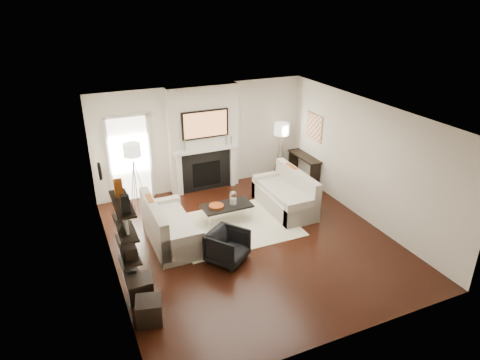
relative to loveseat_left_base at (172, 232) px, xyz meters
name	(u,v)px	position (x,y,z in m)	size (l,w,h in m)	color
room_envelope	(252,182)	(1.52, -0.66, 1.14)	(6.00, 6.00, 6.00)	black
chimney_breast	(204,139)	(1.52, 2.21, 1.14)	(1.80, 0.25, 2.70)	silver
fireplace_surround	(206,171)	(1.52, 2.08, 0.31)	(1.30, 0.02, 1.04)	black
firebox	(207,174)	(1.52, 2.07, 0.24)	(0.75, 0.02, 0.65)	black
mantel_pilaster_l	(180,175)	(0.80, 2.05, 0.34)	(0.12, 0.08, 1.10)	white
mantel_pilaster_r	(233,166)	(2.24, 2.05, 0.34)	(0.12, 0.08, 1.10)	white
mantel_shelf	(206,150)	(1.52, 2.03, 0.91)	(1.70, 0.18, 0.07)	white
tv_body	(205,124)	(1.52, 2.05, 1.57)	(1.20, 0.06, 0.70)	black
tv_screen	(206,125)	(1.52, 2.02, 1.57)	(1.10, 0.01, 0.62)	#BF723F
candlestick_l_tall	(185,146)	(0.97, 2.04, 1.09)	(0.04, 0.04, 0.30)	silver
candlestick_l_short	(180,148)	(0.84, 2.04, 1.06)	(0.04, 0.04, 0.24)	silver
candlestick_r_tall	(226,140)	(2.07, 2.04, 1.09)	(0.04, 0.04, 0.30)	silver
candlestick_r_short	(231,140)	(2.20, 2.04, 1.06)	(0.04, 0.04, 0.24)	silver
hallway_panel	(130,159)	(-0.33, 2.32, 0.84)	(0.90, 0.02, 2.10)	white
door_trim_l	(110,163)	(-0.81, 2.30, 0.84)	(0.06, 0.06, 2.16)	white
door_trim_r	(150,157)	(0.15, 2.30, 0.84)	(0.06, 0.06, 2.16)	white
door_trim_top	(125,116)	(-0.33, 2.30, 1.92)	(1.02, 0.06, 0.06)	white
rug	(235,226)	(1.44, 0.04, -0.20)	(2.60, 2.00, 0.01)	beige
loveseat_left_base	(172,232)	(0.00, 0.00, 0.00)	(0.85, 1.80, 0.42)	beige
loveseat_left_back	(154,222)	(-0.33, 0.00, 0.32)	(0.18, 1.80, 0.80)	beige
loveseat_left_arm_n	(183,249)	(0.00, -0.81, 0.09)	(0.85, 0.18, 0.60)	beige
loveseat_left_arm_s	(162,212)	(0.00, 0.81, 0.09)	(0.85, 0.18, 0.60)	beige
loveseat_left_cushion	(173,221)	(0.05, 0.00, 0.26)	(0.63, 1.44, 0.10)	beige
pillow_left_orange	(150,207)	(-0.33, 0.30, 0.52)	(0.10, 0.42, 0.42)	#9B4913
pillow_left_charcoal	(157,221)	(-0.33, -0.30, 0.51)	(0.10, 0.40, 0.40)	black
loveseat_right_base	(284,201)	(2.83, 0.33, 0.00)	(0.85, 1.80, 0.42)	beige
loveseat_right_back	(297,186)	(3.16, 0.33, 0.32)	(0.18, 1.80, 0.80)	beige
loveseat_right_arm_n	(302,212)	(2.83, -0.48, 0.09)	(0.85, 0.18, 0.60)	beige
loveseat_right_arm_s	(268,184)	(2.83, 1.14, 0.09)	(0.85, 0.18, 0.60)	beige
loveseat_right_cushion	(283,191)	(2.78, 0.33, 0.26)	(0.63, 1.44, 0.10)	beige
pillow_right_orange	(291,174)	(3.16, 0.63, 0.52)	(0.10, 0.42, 0.42)	#9B4913
pillow_right_charcoal	(304,184)	(3.16, 0.03, 0.51)	(0.10, 0.40, 0.40)	black
coffee_table	(227,206)	(1.36, 0.30, 0.19)	(1.10, 0.55, 0.04)	black
coffee_leg_nw	(209,223)	(0.86, 0.08, -0.02)	(0.02, 0.02, 0.38)	silver
coffee_leg_ne	(251,214)	(1.86, 0.08, -0.02)	(0.02, 0.02, 0.38)	silver
coffee_leg_sw	(203,214)	(0.86, 0.52, -0.02)	(0.02, 0.02, 0.38)	silver
coffee_leg_se	(243,206)	(1.86, 0.52, -0.02)	(0.02, 0.02, 0.38)	silver
hurricane_glass	(233,198)	(1.51, 0.30, 0.35)	(0.16, 0.16, 0.28)	white
hurricane_candle	(233,201)	(1.51, 0.30, 0.29)	(0.10, 0.10, 0.14)	white
copper_bowl	(216,206)	(1.11, 0.30, 0.24)	(0.33, 0.33, 0.05)	#B7541E
armchair	(227,245)	(0.80, -1.10, 0.14)	(0.68, 0.63, 0.69)	black
lamp_left_post	(136,184)	(-0.33, 1.86, 0.39)	(0.02, 0.02, 1.20)	silver
lamp_left_shade	(132,150)	(-0.33, 1.86, 1.24)	(0.40, 0.40, 0.30)	white
lamp_left_leg_a	(140,183)	(-0.22, 1.86, 0.39)	(0.02, 0.02, 1.25)	silver
lamp_left_leg_b	(133,183)	(-0.39, 1.96, 0.39)	(0.02, 0.02, 1.25)	silver
lamp_left_leg_c	(134,186)	(-0.39, 1.77, 0.39)	(0.02, 0.02, 1.25)	silver
lamp_right_post	(281,159)	(3.57, 1.87, 0.39)	(0.02, 0.02, 1.20)	silver
lamp_right_shade	(282,129)	(3.57, 1.87, 1.24)	(0.40, 0.40, 0.30)	white
lamp_right_leg_a	(284,159)	(3.68, 1.87, 0.39)	(0.02, 0.02, 1.25)	silver
lamp_right_leg_b	(277,158)	(3.51, 1.97, 0.39)	(0.02, 0.02, 1.25)	silver
lamp_right_leg_c	(280,161)	(3.51, 1.78, 0.39)	(0.02, 0.02, 1.25)	silver
console_top	(305,156)	(4.09, 1.51, 0.52)	(0.35, 1.20, 0.04)	black
console_leg_n	(315,177)	(4.09, 0.96, 0.14)	(0.30, 0.04, 0.71)	black
console_leg_s	(293,162)	(4.09, 2.06, 0.14)	(0.30, 0.04, 0.71)	black
wall_art	(314,127)	(4.25, 1.39, 1.34)	(0.03, 0.70, 0.70)	tan
shelf_bottom	(131,270)	(-1.10, -1.66, 0.49)	(0.25, 1.00, 0.04)	black
shelf_lower	(128,249)	(-1.10, -1.66, 0.89)	(0.25, 1.00, 0.04)	black
shelf_upper	(125,227)	(-1.10, -1.66, 1.29)	(0.25, 1.00, 0.04)	black
shelf_top	(122,203)	(-1.10, -1.66, 1.69)	(0.25, 1.00, 0.04)	black
decor_magfile_a	(125,204)	(-1.10, -2.02, 1.85)	(0.12, 0.10, 0.28)	black
decor_magfile_b	(118,188)	(-1.10, -1.45, 1.85)	(0.12, 0.10, 0.28)	#9B4913
decor_frame_a	(126,224)	(-1.10, -1.80, 1.42)	(0.04, 0.30, 0.22)	white
decor_frame_b	(122,215)	(-1.10, -1.46, 1.40)	(0.04, 0.22, 0.18)	black
decor_wine_rack	(130,251)	(-1.10, -1.93, 1.01)	(0.18, 0.25, 0.20)	black
decor_box_small	(126,241)	(-1.10, -1.53, 0.97)	(0.15, 0.12, 0.12)	black
decor_books	(131,269)	(-1.10, -1.69, 0.53)	(0.14, 0.20, 0.05)	black
decor_box_tall	(127,255)	(-1.10, -1.38, 0.60)	(0.10, 0.10, 0.18)	white
clock_rim	(100,171)	(-1.21, 0.24, 1.49)	(0.34, 0.34, 0.04)	black
clock_face	(101,171)	(-1.19, 0.24, 1.49)	(0.29, 0.29, 0.01)	white
ottoman_near	(141,288)	(-0.95, -1.52, -0.01)	(0.40, 0.40, 0.40)	black
ottoman_far	(149,310)	(-0.95, -2.13, -0.01)	(0.40, 0.40, 0.40)	black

